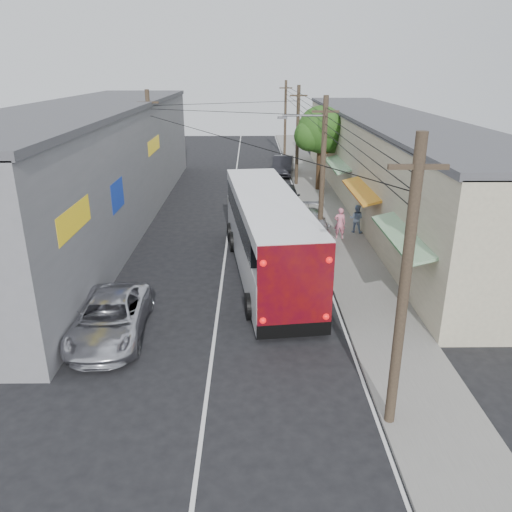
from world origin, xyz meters
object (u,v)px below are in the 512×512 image
(pedestrian_near, at_px, (340,223))
(pedestrian_far, at_px, (356,219))
(coach_bus, at_px, (267,233))
(parked_car_mid, at_px, (285,196))
(parked_car_far, at_px, (283,166))
(jeepney, at_px, (110,318))
(parked_suv, at_px, (308,228))

(pedestrian_near, bearing_deg, pedestrian_far, -132.45)
(coach_bus, bearing_deg, pedestrian_near, 40.77)
(parked_car_mid, height_order, parked_car_far, parked_car_far)
(parked_car_far, bearing_deg, pedestrian_near, -76.08)
(jeepney, height_order, parked_car_far, parked_car_far)
(parked_car_far, bearing_deg, pedestrian_far, -71.96)
(jeepney, xyz_separation_m, parked_car_far, (8.14, 29.46, 0.07))
(jeepney, distance_m, pedestrian_near, 14.89)
(coach_bus, height_order, pedestrian_far, coach_bus)
(coach_bus, relative_size, parked_suv, 2.29)
(coach_bus, height_order, parked_car_mid, coach_bus)
(parked_car_far, relative_size, pedestrian_near, 2.80)
(coach_bus, relative_size, jeepney, 2.48)
(parked_car_mid, bearing_deg, coach_bus, -99.43)
(parked_car_mid, bearing_deg, pedestrian_near, -70.87)
(pedestrian_near, bearing_deg, jeepney, 50.79)
(jeepney, height_order, parked_car_mid, parked_car_mid)
(parked_car_far, xyz_separation_m, pedestrian_near, (2.09, -18.64, 0.19))
(coach_bus, height_order, jeepney, coach_bus)
(coach_bus, bearing_deg, parked_car_far, 77.79)
(jeepney, relative_size, parked_suv, 0.92)
(pedestrian_near, bearing_deg, parked_suv, 15.71)
(parked_car_far, bearing_deg, coach_bus, -87.92)
(jeepney, bearing_deg, pedestrian_near, 43.40)
(parked_car_mid, bearing_deg, parked_suv, -85.17)
(parked_car_mid, height_order, pedestrian_near, pedestrian_near)
(coach_bus, relative_size, parked_car_mid, 2.79)
(parked_car_mid, relative_size, parked_car_far, 0.96)
(parked_suv, bearing_deg, coach_bus, -119.25)
(parked_car_mid, bearing_deg, parked_car_far, 86.02)
(jeepney, relative_size, parked_car_mid, 1.12)
(pedestrian_near, relative_size, pedestrian_far, 1.07)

